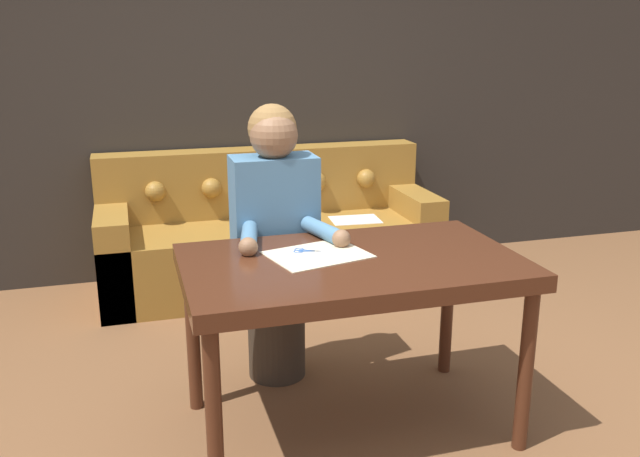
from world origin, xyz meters
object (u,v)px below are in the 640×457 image
Objects in this scene: dining_table at (352,277)px; scissors at (309,251)px; person at (275,243)px; couch at (269,238)px.

dining_table is 0.21m from scissors.
person is 6.68× the size of scissors.
dining_table is 6.79× the size of scissors.
person reaches higher than dining_table.
couch is at bearing 79.46° from person.
person is at bearing 110.11° from dining_table.
dining_table is 1.02× the size of person.
dining_table is 0.57m from person.
scissors is at bearing -96.27° from couch.
person is at bearing -100.54° from couch.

